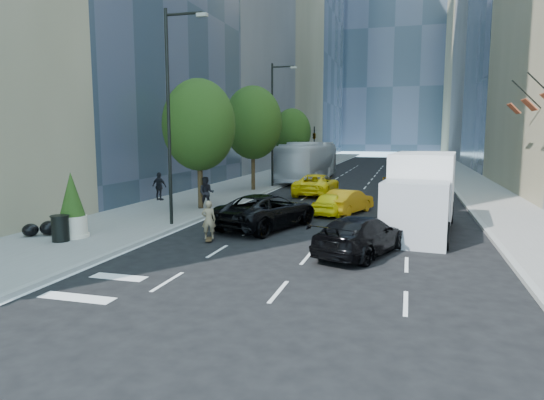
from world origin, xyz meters
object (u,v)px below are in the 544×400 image
(city_bus, at_px, (308,161))
(trash_can, at_px, (60,229))
(skateboarder, at_px, (209,222))
(planter_shrub, at_px, (72,206))
(black_sedan_lincoln, at_px, (267,211))
(box_truck, at_px, (421,193))
(black_sedan_mercedes, at_px, (361,235))

(city_bus, bearing_deg, trash_can, -96.82)
(skateboarder, xyz_separation_m, planter_shrub, (-5.55, -1.40, 0.65))
(city_bus, relative_size, planter_shrub, 4.87)
(skateboarder, height_order, city_bus, city_bus)
(skateboarder, relative_size, black_sedan_lincoln, 0.27)
(city_bus, distance_m, box_truck, 24.80)
(black_sedan_mercedes, height_order, trash_can, black_sedan_mercedes)
(skateboarder, bearing_deg, planter_shrub, -5.07)
(black_sedan_lincoln, bearing_deg, black_sedan_mercedes, 159.15)
(trash_can, xyz_separation_m, planter_shrub, (-0.02, 0.82, 0.80))
(city_bus, bearing_deg, skateboarder, -85.90)
(city_bus, xyz_separation_m, planter_shrub, (-4.24, -28.59, -0.41))
(city_bus, bearing_deg, black_sedan_mercedes, -73.22)
(black_sedan_mercedes, distance_m, city_bus, 28.77)
(skateboarder, height_order, black_sedan_mercedes, skateboarder)
(planter_shrub, bearing_deg, black_sedan_lincoln, 34.73)
(box_truck, xyz_separation_m, planter_shrub, (-14.08, -5.83, -0.36))
(black_sedan_mercedes, xyz_separation_m, planter_shrub, (-11.89, -0.88, 0.72))
(black_sedan_mercedes, height_order, planter_shrub, planter_shrub)
(city_bus, distance_m, planter_shrub, 28.91)
(black_sedan_lincoln, xyz_separation_m, box_truck, (7.03, 0.95, 1.00))
(black_sedan_lincoln, bearing_deg, skateboarder, 85.52)
(skateboarder, xyz_separation_m, black_sedan_mercedes, (6.34, -0.51, -0.08))
(city_bus, height_order, trash_can, city_bus)
(city_bus, distance_m, trash_can, 29.73)
(planter_shrub, bearing_deg, black_sedan_mercedes, 4.24)
(black_sedan_lincoln, bearing_deg, city_bus, -64.61)
(black_sedan_lincoln, xyz_separation_m, black_sedan_mercedes, (4.85, -4.00, -0.09))
(black_sedan_mercedes, xyz_separation_m, box_truck, (2.18, 4.95, 1.09))
(skateboarder, xyz_separation_m, black_sedan_lincoln, (1.49, 3.49, 0.01))
(black_sedan_lincoln, relative_size, box_truck, 0.77)
(city_bus, bearing_deg, black_sedan_lincoln, -81.92)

